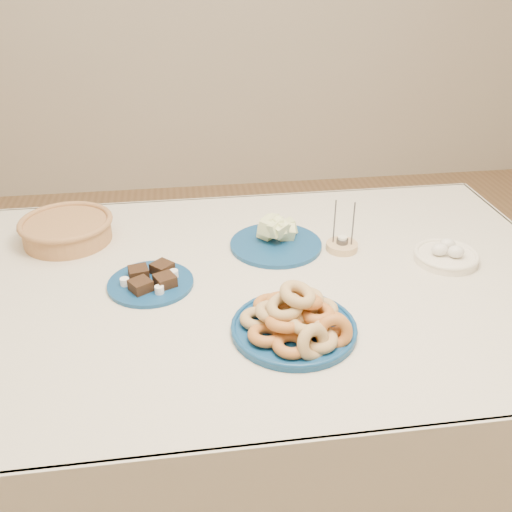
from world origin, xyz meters
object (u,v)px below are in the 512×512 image
(dining_table, at_px, (253,313))
(donut_platter, at_px, (296,321))
(melon_plate, at_px, (276,236))
(candle_holder, at_px, (342,245))
(egg_bowl, at_px, (446,255))
(wicker_basket, at_px, (67,229))
(brownie_plate, at_px, (151,281))

(dining_table, relative_size, donut_platter, 4.63)
(melon_plate, bearing_deg, candle_holder, -15.59)
(donut_platter, xyz_separation_m, egg_bowl, (0.48, 0.26, -0.01))
(dining_table, xyz_separation_m, candle_holder, (0.27, 0.13, 0.12))
(wicker_basket, xyz_separation_m, egg_bowl, (1.05, -0.27, -0.02))
(dining_table, height_order, egg_bowl, egg_bowl)
(donut_platter, height_order, egg_bowl, donut_platter)
(donut_platter, bearing_deg, wicker_basket, 137.01)
(wicker_basket, distance_m, egg_bowl, 1.08)
(donut_platter, bearing_deg, brownie_plate, 142.52)
(dining_table, xyz_separation_m, wicker_basket, (-0.51, 0.30, 0.14))
(donut_platter, distance_m, candle_holder, 0.42)
(melon_plate, xyz_separation_m, wicker_basket, (-0.60, 0.12, 0.01))
(dining_table, bearing_deg, wicker_basket, 149.83)
(egg_bowl, bearing_deg, candle_holder, 158.55)
(dining_table, height_order, donut_platter, donut_platter)
(donut_platter, height_order, wicker_basket, donut_platter)
(melon_plate, bearing_deg, egg_bowl, -19.12)
(donut_platter, distance_m, brownie_plate, 0.41)
(egg_bowl, bearing_deg, melon_plate, 160.88)
(dining_table, bearing_deg, brownie_plate, 177.27)
(wicker_basket, bearing_deg, brownie_plate, -49.04)
(donut_platter, relative_size, candle_holder, 2.45)
(dining_table, bearing_deg, donut_platter, -74.99)
(dining_table, distance_m, donut_platter, 0.28)
(candle_holder, height_order, egg_bowl, candle_holder)
(donut_platter, bearing_deg, dining_table, 105.01)
(dining_table, bearing_deg, melon_plate, 63.25)
(candle_holder, xyz_separation_m, egg_bowl, (0.27, -0.10, 0.00))
(brownie_plate, height_order, candle_holder, candle_holder)
(donut_platter, height_order, brownie_plate, donut_platter)
(donut_platter, bearing_deg, candle_holder, 60.29)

